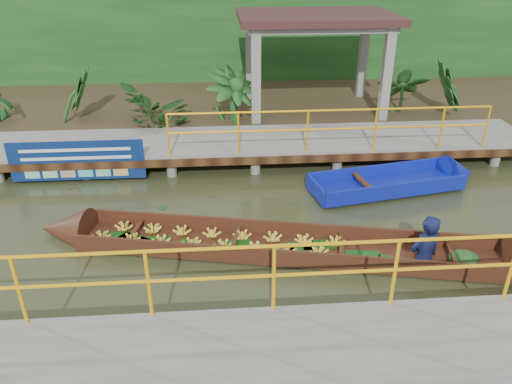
{
  "coord_description": "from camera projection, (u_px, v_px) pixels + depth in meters",
  "views": [
    {
      "loc": [
        0.17,
        -8.24,
        5.07
      ],
      "look_at": [
        0.84,
        0.5,
        0.6
      ],
      "focal_mm": 35.0,
      "sensor_mm": 36.0,
      "label": 1
    }
  ],
  "objects": [
    {
      "name": "land_strip",
      "position": [
        213.0,
        106.0,
        16.17
      ],
      "size": [
        30.0,
        8.0,
        0.45
      ],
      "primitive_type": "cube",
      "color": "#342A1A",
      "rests_on": "ground"
    },
    {
      "name": "moored_blue_boat",
      "position": [
        423.0,
        179.0,
        11.36
      ],
      "size": [
        4.06,
        1.74,
        0.94
      ],
      "rotation": [
        0.0,
        0.0,
        0.19
      ],
      "color": "#0D1A98",
      "rests_on": "ground"
    },
    {
      "name": "pavilion",
      "position": [
        316.0,
        27.0,
        14.13
      ],
      "size": [
        4.4,
        3.0,
        3.0
      ],
      "color": "slate",
      "rests_on": "ground"
    },
    {
      "name": "vendor_boat",
      "position": [
        304.0,
        242.0,
        8.87
      ],
      "size": [
        9.39,
        2.85,
        2.09
      ],
      "rotation": [
        0.0,
        0.0,
        -0.21
      ],
      "color": "#371D0F",
      "rests_on": "ground"
    },
    {
      "name": "blue_banner",
      "position": [
        77.0,
        160.0,
        11.35
      ],
      "size": [
        3.04,
        0.04,
        0.95
      ],
      "color": "navy",
      "rests_on": "ground"
    },
    {
      "name": "far_dock",
      "position": [
        214.0,
        144.0,
        12.44
      ],
      "size": [
        16.0,
        2.06,
        1.66
      ],
      "color": "slate",
      "rests_on": "ground"
    },
    {
      "name": "ground",
      "position": [
        214.0,
        233.0,
        9.61
      ],
      "size": [
        80.0,
        80.0,
        0.0
      ],
      "primitive_type": "plane",
      "color": "#2C2F17",
      "rests_on": "ground"
    },
    {
      "name": "tropical_plants",
      "position": [
        222.0,
        98.0,
        13.83
      ],
      "size": [
        14.07,
        1.07,
        1.34
      ],
      "color": "#133C17",
      "rests_on": "ground"
    },
    {
      "name": "foliage_backdrop",
      "position": [
        211.0,
        36.0,
        17.58
      ],
      "size": [
        30.0,
        0.8,
        4.0
      ],
      "primitive_type": "cube",
      "color": "#133C17",
      "rests_on": "ground"
    }
  ]
}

